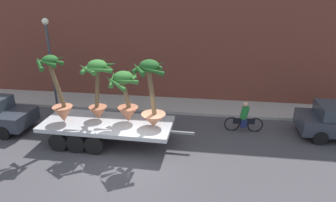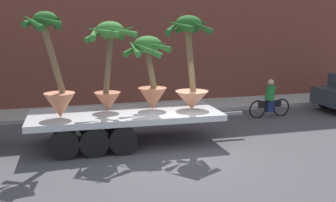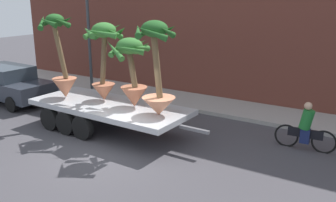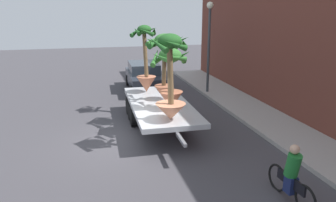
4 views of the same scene
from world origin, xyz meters
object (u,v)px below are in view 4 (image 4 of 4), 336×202
potted_palm_front (170,80)px  street_lamp (209,36)px  cyclist (292,176)px  potted_palm_middle (170,77)px  potted_palm_extra (146,64)px  flatbed_trailer (159,106)px  trailing_car (144,76)px  potted_palm_rear (165,62)px

potted_palm_front → street_lamp: size_ratio=0.60×
cyclist → street_lamp: 10.91m
potted_palm_middle → street_lamp: 6.33m
potted_palm_extra → street_lamp: 4.66m
potted_palm_front → cyclist: (4.07, 2.04, -1.67)m
flatbed_trailer → potted_palm_middle: 1.82m
flatbed_trailer → street_lamp: 6.05m
trailing_car → potted_palm_front: bearing=-4.0°
potted_palm_middle → trailing_car: potted_palm_middle is taller
potted_palm_rear → street_lamp: bearing=139.0°
potted_palm_front → trailing_car: size_ratio=0.65×
flatbed_trailer → street_lamp: (-4.09, 3.72, 2.47)m
potted_palm_front → potted_palm_extra: bearing=-178.9°
trailing_car → cyclist: bearing=6.7°
street_lamp → trailing_car: bearing=-120.4°
cyclist → trailing_car: size_ratio=0.42×
flatbed_trailer → potted_palm_front: bearing=-2.5°
flatbed_trailer → potted_palm_rear: bearing=116.7°
cyclist → potted_palm_middle: bearing=-162.0°
flatbed_trailer → potted_palm_rear: size_ratio=2.48×
flatbed_trailer → street_lamp: street_lamp is taller
cyclist → flatbed_trailer: bearing=-163.1°
cyclist → street_lamp: size_ratio=0.38×
trailing_car → potted_palm_middle: bearing=-2.1°
potted_palm_middle → cyclist: (5.28, 1.71, -1.54)m
cyclist → potted_palm_front: bearing=-153.4°
flatbed_trailer → potted_palm_extra: potted_palm_extra is taller
potted_palm_extra → trailing_car: potted_palm_extra is taller
potted_palm_front → potted_palm_extra: (-4.05, -0.08, -0.10)m
flatbed_trailer → potted_palm_extra: size_ratio=2.27×
potted_palm_front → potted_palm_extra: potted_palm_extra is taller
street_lamp → cyclist: bearing=-9.7°
cyclist → potted_palm_rear: bearing=-165.9°
flatbed_trailer → trailing_car: trailing_car is taller
trailing_car → street_lamp: (1.90, 3.24, 2.40)m
flatbed_trailer → potted_palm_middle: (1.09, 0.22, 1.45)m
potted_palm_rear → cyclist: (6.52, 1.63, -1.91)m
potted_palm_rear → potted_palm_middle: 1.30m
potted_palm_front → street_lamp: street_lamp is taller
potted_palm_rear → street_lamp: (-3.93, 3.42, 0.65)m
potted_palm_rear → trailing_car: potted_palm_rear is taller
potted_palm_extra → cyclist: size_ratio=1.61×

